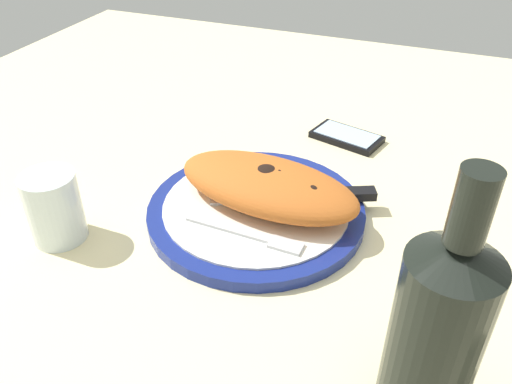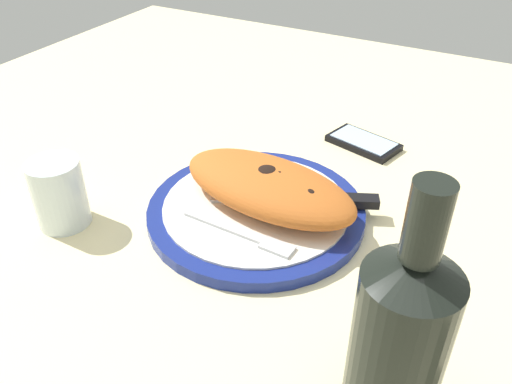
{
  "view_description": "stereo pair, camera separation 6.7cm",
  "coord_description": "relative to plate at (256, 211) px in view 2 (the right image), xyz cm",
  "views": [
    {
      "loc": [
        20.4,
        -51.62,
        42.06
      ],
      "look_at": [
        0.0,
        0.0,
        3.89
      ],
      "focal_mm": 36.97,
      "sensor_mm": 36.0,
      "label": 1
    },
    {
      "loc": [
        26.5,
        -48.78,
        42.06
      ],
      "look_at": [
        0.0,
        0.0,
        3.89
      ],
      "focal_mm": 36.97,
      "sensor_mm": 36.0,
      "label": 2
    }
  ],
  "objects": [
    {
      "name": "smartphone",
      "position": [
        6.19,
        24.92,
        -0.35
      ],
      "size": [
        12.23,
        8.75,
        1.16
      ],
      "color": "black",
      "rests_on": "ground_plane"
    },
    {
      "name": "wine_bottle",
      "position": [
        23.4,
        -20.24,
        8.87
      ],
      "size": [
        7.45,
        7.45,
        24.46
      ],
      "color": "black",
      "rests_on": "ground_plane"
    },
    {
      "name": "plate",
      "position": [
        0.0,
        0.0,
        0.0
      ],
      "size": [
        28.37,
        28.37,
        1.89
      ],
      "color": "navy",
      "rests_on": "ground_plane"
    },
    {
      "name": "water_glass",
      "position": [
        -21.2,
        -12.84,
        2.95
      ],
      "size": [
        6.59,
        6.59,
        8.98
      ],
      "color": "silver",
      "rests_on": "ground_plane"
    },
    {
      "name": "calzone",
      "position": [
        1.11,
        1.17,
        3.55
      ],
      "size": [
        26.09,
        15.06,
        5.24
      ],
      "color": "#C16023",
      "rests_on": "plate"
    },
    {
      "name": "ground_plane",
      "position": [
        0.0,
        0.0,
        -2.41
      ],
      "size": [
        150.0,
        150.0,
        3.0
      ],
      "primitive_type": "cube",
      "color": "beige"
    },
    {
      "name": "knife",
      "position": [
        7.16,
        4.27,
        1.48
      ],
      "size": [
        20.76,
        10.76,
        1.2
      ],
      "color": "silver",
      "rests_on": "plate"
    },
    {
      "name": "fork",
      "position": [
        2.27,
        -6.34,
        1.18
      ],
      "size": [
        15.26,
        2.37,
        0.4
      ],
      "color": "silver",
      "rests_on": "plate"
    }
  ]
}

